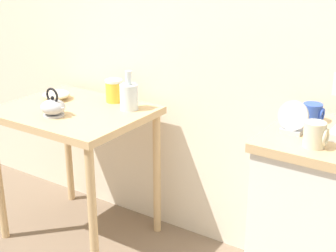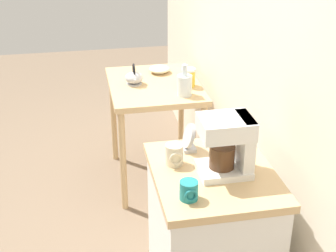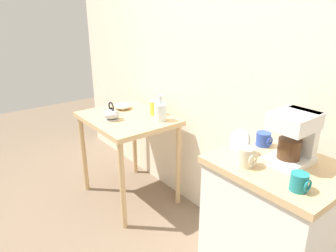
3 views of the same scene
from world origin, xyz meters
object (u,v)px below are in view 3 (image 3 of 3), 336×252
(glass_carafe_vase, at_px, (160,112))
(teakettle, at_px, (112,114))
(canister_enamel, at_px, (155,107))
(table_clock, at_px, (240,143))
(mug_blue, at_px, (264,139))
(bowl_stoneware, at_px, (122,106))
(coffee_maker, at_px, (295,135))
(mug_small_cream, at_px, (246,157))
(mug_dark_teal, at_px, (299,182))

(glass_carafe_vase, bearing_deg, teakettle, -130.45)
(canister_enamel, xyz_separation_m, table_clock, (1.12, -0.26, 0.13))
(teakettle, relative_size, mug_blue, 1.81)
(bowl_stoneware, distance_m, glass_carafe_vase, 0.47)
(mug_blue, xyz_separation_m, table_clock, (-0.02, -0.18, 0.02))
(teakettle, bearing_deg, table_clock, 4.85)
(table_clock, bearing_deg, coffee_maker, 28.50)
(glass_carafe_vase, xyz_separation_m, table_clock, (0.96, -0.20, 0.12))
(bowl_stoneware, xyz_separation_m, glass_carafe_vase, (0.46, 0.09, 0.05))
(canister_enamel, bearing_deg, mug_blue, -4.12)
(coffee_maker, bearing_deg, teakettle, -171.09)
(teakettle, bearing_deg, glass_carafe_vase, 49.55)
(glass_carafe_vase, distance_m, mug_small_cream, 1.13)
(bowl_stoneware, bearing_deg, mug_small_cream, -7.50)
(teakettle, bearing_deg, canister_enamel, 74.29)
(teakettle, height_order, mug_blue, mug_blue)
(mug_dark_teal, xyz_separation_m, table_clock, (-0.40, 0.09, 0.02))
(mug_small_cream, relative_size, mug_dark_teal, 1.17)
(teakettle, relative_size, mug_small_cream, 1.64)
(table_clock, bearing_deg, glass_carafe_vase, 168.43)
(canister_enamel, distance_m, coffee_maker, 1.37)
(teakettle, bearing_deg, mug_small_cream, 0.47)
(glass_carafe_vase, relative_size, mug_blue, 2.44)
(mug_small_cream, bearing_deg, mug_blue, 109.55)
(bowl_stoneware, distance_m, table_clock, 1.43)
(teakettle, xyz_separation_m, coffee_maker, (1.45, 0.23, 0.23))
(teakettle, height_order, coffee_maker, coffee_maker)
(mug_blue, xyz_separation_m, mug_dark_teal, (0.37, -0.27, 0.00))
(table_clock, bearing_deg, mug_small_cream, -37.87)
(bowl_stoneware, xyz_separation_m, mug_blue, (1.44, 0.07, 0.14))
(coffee_maker, distance_m, mug_blue, 0.23)
(mug_dark_teal, bearing_deg, coffee_maker, 128.13)
(teakettle, xyz_separation_m, mug_small_cream, (1.34, 0.01, 0.13))
(teakettle, xyz_separation_m, mug_dark_teal, (1.62, 0.01, 0.12))
(bowl_stoneware, relative_size, mug_blue, 1.79)
(mug_small_cream, relative_size, mug_blue, 1.10)
(bowl_stoneware, bearing_deg, glass_carafe_vase, 10.87)
(coffee_maker, bearing_deg, mug_small_cream, -116.68)
(teakettle, distance_m, mug_dark_teal, 1.62)
(bowl_stoneware, height_order, glass_carafe_vase, glass_carafe_vase)
(teakettle, xyz_separation_m, mug_blue, (1.24, 0.28, 0.12))
(coffee_maker, height_order, table_clock, coffee_maker)
(glass_carafe_vase, relative_size, mug_dark_teal, 2.59)
(glass_carafe_vase, xyz_separation_m, mug_small_cream, (1.08, -0.29, 0.11))
(glass_carafe_vase, bearing_deg, mug_small_cream, -14.99)
(bowl_stoneware, distance_m, mug_dark_teal, 1.83)
(mug_dark_teal, height_order, table_clock, table_clock)
(bowl_stoneware, relative_size, glass_carafe_vase, 0.73)
(bowl_stoneware, relative_size, coffee_maker, 0.59)
(canister_enamel, relative_size, mug_blue, 1.47)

